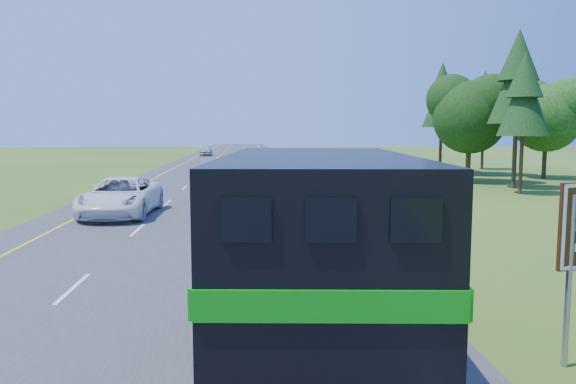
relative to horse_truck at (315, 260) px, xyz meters
The scene contains 5 objects.
road 36.36m from the horse_truck, 96.55° to the left, with size 15.00×260.00×0.04m, color #38383A.
lane_markings 36.36m from the horse_truck, 96.55° to the left, with size 11.15×260.00×0.01m.
horse_truck is the anchor object (origin of this frame).
white_suv 20.89m from the horse_truck, 111.39° to the left, with size 3.21×6.95×1.93m, color white.
far_car 86.04m from the horse_truck, 95.52° to the left, with size 1.83×4.54×1.55m, color #B1B2B8.
Camera 1 is at (3.02, 4.62, 4.36)m, focal length 35.00 mm.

